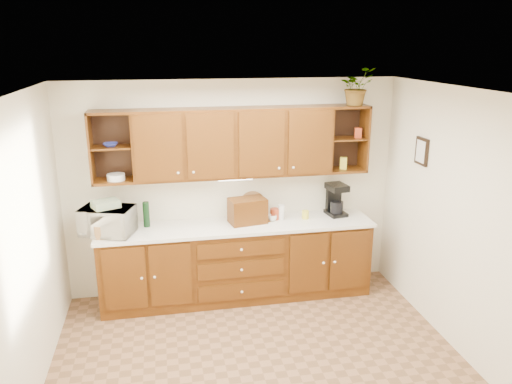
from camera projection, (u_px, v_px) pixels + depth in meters
name	position (u px, v px, depth m)	size (l,w,h in m)	color
floor	(261.00, 367.00, 4.79)	(4.00, 4.00, 0.00)	#8B5F40
ceiling	(262.00, 93.00, 4.05)	(4.00, 4.00, 0.00)	white
back_wall	(233.00, 188.00, 6.07)	(4.00, 4.00, 0.00)	#F1E9CB
left_wall	(21.00, 260.00, 4.06)	(3.50, 3.50, 0.00)	#F1E9CB
right_wall	(465.00, 227.00, 4.78)	(3.50, 3.50, 0.00)	#F1E9CB
base_cabinets	(237.00, 262.00, 6.03)	(3.20, 0.60, 0.90)	#3D1D06
countertop	(237.00, 226.00, 5.88)	(3.24, 0.64, 0.04)	white
upper_cabinets	(235.00, 142.00, 5.75)	(3.20, 0.33, 0.80)	#3D1D06
undercabinet_light	(235.00, 179.00, 5.82)	(0.40, 0.05, 0.03)	white
framed_picture	(422.00, 151.00, 5.47)	(0.03, 0.24, 0.30)	black
wicker_basket	(102.00, 230.00, 5.50)	(0.24, 0.24, 0.15)	brown
microwave	(107.00, 221.00, 5.54)	(0.56, 0.38, 0.31)	beige
towel_stack	(106.00, 204.00, 5.48)	(0.28, 0.20, 0.08)	tan
wine_bottle	(146.00, 214.00, 5.77)	(0.07, 0.07, 0.30)	black
woven_tray	(253.00, 215.00, 6.15)	(0.32, 0.32, 0.02)	brown
bread_box	(248.00, 211.00, 5.89)	(0.43, 0.27, 0.30)	#3D1D06
mug_tree	(267.00, 218.00, 5.98)	(0.23, 0.23, 0.26)	#3D1D06
canister_red	(275.00, 214.00, 6.04)	(0.12, 0.12, 0.13)	#AC3618
canister_white	(281.00, 212.00, 6.03)	(0.08, 0.08, 0.18)	white
canister_yellow	(305.00, 215.00, 6.05)	(0.08, 0.08, 0.10)	yellow
coffee_maker	(336.00, 200.00, 6.17)	(0.25, 0.30, 0.40)	black
bowl_stack	(111.00, 145.00, 5.47)	(0.16, 0.16, 0.04)	navy
plate_stack	(116.00, 177.00, 5.56)	(0.20, 0.20, 0.07)	white
pantry_box_yellow	(343.00, 163.00, 6.04)	(0.08, 0.06, 0.14)	yellow
pantry_box_red	(358.00, 133.00, 5.96)	(0.08, 0.07, 0.12)	#AC3618
potted_plant	(356.00, 87.00, 5.77)	(0.39, 0.34, 0.43)	#999999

